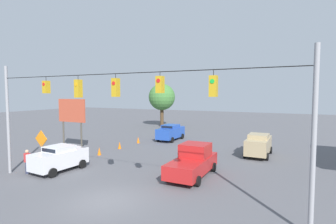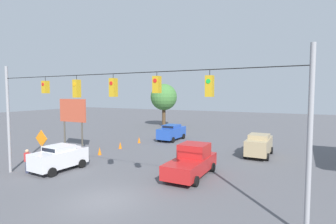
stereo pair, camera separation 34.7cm
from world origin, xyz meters
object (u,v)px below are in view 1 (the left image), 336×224
sedan_white_parked_shoulder (60,158)px  pickup_truck_red_crossing_near (193,161)px  traffic_cone_second (99,151)px  pedestrian (27,162)px  sedan_blue_withflow_far (171,132)px  overhead_signal_span (116,108)px  sedan_tan_oncoming_far (259,144)px  traffic_cone_fourth (138,140)px  traffic_cone_third (120,145)px  work_zone_sign (41,142)px  tree_horizon_left (162,97)px  traffic_cone_nearest (70,160)px  roadside_billboard (72,114)px

sedan_white_parked_shoulder → pickup_truck_red_crossing_near: 9.56m
traffic_cone_second → pedestrian: size_ratio=0.43×
traffic_cone_second → sedan_blue_withflow_far: bearing=-104.2°
overhead_signal_span → sedan_white_parked_shoulder: size_ratio=4.70×
sedan_tan_oncoming_far → pedestrian: size_ratio=2.63×
pickup_truck_red_crossing_near → sedan_blue_withflow_far: bearing=-58.0°
traffic_cone_fourth → sedan_white_parked_shoulder: bearing=93.5°
pickup_truck_red_crossing_near → traffic_cone_second: bearing=-10.7°
pedestrian → pickup_truck_red_crossing_near: bearing=-156.3°
overhead_signal_span → traffic_cone_third: overhead_signal_span is taller
work_zone_sign → tree_horizon_left: bearing=-82.3°
sedan_white_parked_shoulder → traffic_cone_second: 5.12m
sedan_blue_withflow_far → pedestrian: size_ratio=2.64×
sedan_white_parked_shoulder → traffic_cone_third: bearing=-84.8°
traffic_cone_nearest → pedestrian: size_ratio=0.43×
roadside_billboard → pedestrian: (-3.02, 6.98, -2.73)m
sedan_tan_oncoming_far → traffic_cone_fourth: (12.93, -0.33, -0.66)m
sedan_white_parked_shoulder → roadside_billboard: (4.54, -5.55, 2.62)m
traffic_cone_fourth → tree_horizon_left: (4.59, -14.58, 4.59)m
traffic_cone_second → roadside_billboard: bearing=-7.8°
sedan_tan_oncoming_far → sedan_blue_withflow_far: bearing=-19.2°
traffic_cone_nearest → pedestrian: (0.87, 3.02, 0.48)m
pickup_truck_red_crossing_near → sedan_blue_withflow_far: size_ratio=1.16×
traffic_cone_second → tree_horizon_left: bearing=-77.7°
sedan_blue_withflow_far → work_zone_sign: (3.52, 14.88, 1.02)m
sedan_blue_withflow_far → work_zone_sign: size_ratio=1.55×
traffic_cone_second → traffic_cone_fourth: (-0.02, -6.45, 0.00)m
sedan_tan_oncoming_far → traffic_cone_nearest: (12.89, 9.55, -0.66)m
work_zone_sign → tree_horizon_left: tree_horizon_left is taller
traffic_cone_third → sedan_white_parked_shoulder: bearing=95.2°
traffic_cone_third → pedestrian: bearing=85.3°
traffic_cone_third → traffic_cone_fourth: same height
sedan_white_parked_shoulder → work_zone_sign: work_zone_sign is taller
overhead_signal_span → sedan_blue_withflow_far: overhead_signal_span is taller
traffic_cone_third → work_zone_sign: (1.02, 8.18, 1.63)m
traffic_cone_nearest → tree_horizon_left: (4.63, -24.46, 4.59)m
pedestrian → traffic_cone_second: bearing=-97.1°
traffic_cone_fourth → tree_horizon_left: tree_horizon_left is taller
sedan_blue_withflow_far → sedan_tan_oncoming_far: bearing=160.8°
pickup_truck_red_crossing_near → pedestrian: size_ratio=3.08×
sedan_blue_withflow_far → pedestrian: bearing=78.6°
overhead_signal_span → traffic_cone_fourth: overhead_signal_span is taller
overhead_signal_span → roadside_billboard: bearing=-33.8°
traffic_cone_third → work_zone_sign: 8.40m
traffic_cone_second → traffic_cone_third: bearing=-89.5°
sedan_white_parked_shoulder → traffic_cone_third: 8.15m
overhead_signal_span → pedestrian: size_ratio=11.23×
pickup_truck_red_crossing_near → sedan_tan_oncoming_far: size_ratio=1.17×
traffic_cone_second → traffic_cone_fourth: same height
traffic_cone_third → sedan_blue_withflow_far: bearing=-110.5°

